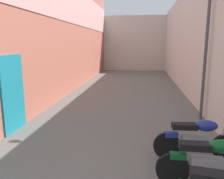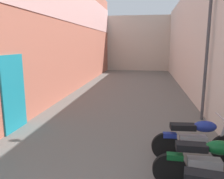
{
  "view_description": "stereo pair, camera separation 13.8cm",
  "coord_description": "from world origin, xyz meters",
  "views": [
    {
      "loc": [
        0.75,
        -0.33,
        2.49
      ],
      "look_at": [
        -0.13,
        6.34,
        1.14
      ],
      "focal_mm": 36.52,
      "sensor_mm": 36.0,
      "label": 1
    },
    {
      "loc": [
        0.88,
        -0.31,
        2.49
      ],
      "look_at": [
        -0.13,
        6.34,
        1.14
      ],
      "focal_mm": 36.52,
      "sensor_mm": 36.0,
      "label": 2
    }
  ],
  "objects": [
    {
      "name": "ground_plane",
      "position": [
        0.0,
        8.84,
        0.0
      ],
      "size": [
        37.67,
        37.67,
        0.0
      ],
      "primitive_type": "plane",
      "color": "#66635E"
    },
    {
      "name": "building_left",
      "position": [
        -3.1,
        10.78,
        3.19
      ],
      "size": [
        0.45,
        21.67,
        6.34
      ],
      "color": "#B76651",
      "rests_on": "ground"
    },
    {
      "name": "building_right",
      "position": [
        3.11,
        10.83,
        2.66
      ],
      "size": [
        0.45,
        21.67,
        5.32
      ],
      "color": "beige",
      "rests_on": "ground"
    },
    {
      "name": "building_far_end",
      "position": [
        0.0,
        22.67,
        2.56
      ],
      "size": [
        8.83,
        2.0,
        5.12
      ],
      "primitive_type": "cube",
      "color": "beige",
      "rests_on": "ground"
    },
    {
      "name": "motorcycle_third",
      "position": [
        1.97,
        3.48,
        0.5
      ],
      "size": [
        1.85,
        0.58,
        1.04
      ],
      "color": "black",
      "rests_on": "ground"
    },
    {
      "name": "motorcycle_fourth",
      "position": [
        1.97,
        4.48,
        0.5
      ],
      "size": [
        1.85,
        0.58,
        1.04
      ],
      "color": "black",
      "rests_on": "ground"
    },
    {
      "name": "street_lamp",
      "position": [
        2.68,
        7.37,
        2.83
      ],
      "size": [
        0.79,
        0.18,
        4.85
      ],
      "color": "#47474C",
      "rests_on": "ground"
    }
  ]
}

